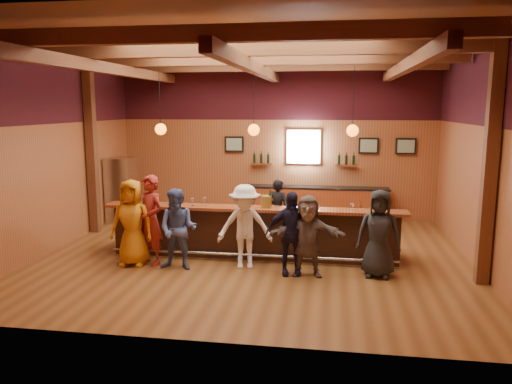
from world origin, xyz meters
TOP-DOWN VIEW (x-y plane):
  - room at (0.00, 0.06)m, footprint 9.04×9.00m
  - bar_counter at (0.02, 0.15)m, footprint 6.30×1.07m
  - back_bar_cabinet at (1.20, 3.72)m, footprint 4.00×0.52m
  - window at (0.80, 3.95)m, footprint 0.95×0.09m
  - framed_pictures at (1.67, 3.94)m, footprint 5.35×0.05m
  - wine_shelves at (0.80, 3.88)m, footprint 3.00×0.18m
  - pendant_lights at (0.00, 0.00)m, footprint 4.24×0.24m
  - stainless_fridge at (-4.10, 2.60)m, footprint 0.70×0.70m
  - customer_orange at (-2.33, -0.94)m, footprint 0.87×0.58m
  - customer_redvest at (-1.99, -0.81)m, footprint 0.80×0.72m
  - customer_denim at (-1.33, -1.06)m, footprint 0.81×0.65m
  - customer_white at (-0.06, -0.77)m, footprint 1.17×0.80m
  - customer_navy at (0.87, -1.04)m, footprint 1.01×0.58m
  - customer_brown at (1.19, -1.06)m, footprint 1.45×0.49m
  - customer_dark at (2.51, -0.91)m, footprint 0.87×0.62m
  - bartender at (0.36, 1.38)m, footprint 0.62×0.49m
  - ice_bucket at (0.28, -0.15)m, footprint 0.23×0.23m
  - bottle_a at (0.36, -0.11)m, footprint 0.08×0.08m
  - bottle_b at (0.77, -0.04)m, footprint 0.07×0.07m
  - glass_a at (-2.36, -0.24)m, footprint 0.08×0.08m
  - glass_b at (-1.79, -0.18)m, footprint 0.08×0.08m
  - glass_c at (-1.28, -0.20)m, footprint 0.08×0.08m
  - glass_d at (-1.02, -0.19)m, footprint 0.09×0.09m
  - glass_e at (-0.27, -0.20)m, footprint 0.08×0.08m
  - glass_f at (0.72, -0.23)m, footprint 0.08×0.08m
  - glass_g at (1.29, -0.10)m, footprint 0.07×0.07m
  - glass_h at (2.03, -0.26)m, footprint 0.08×0.08m

SIDE VIEW (x-z plane):
  - back_bar_cabinet at x=1.20m, z-range 0.00..0.95m
  - bar_counter at x=0.02m, z-range -0.03..1.08m
  - bartender at x=0.36m, z-range 0.00..1.49m
  - customer_brown at x=1.19m, z-range 0.00..1.55m
  - customer_denim at x=-1.33m, z-range 0.00..1.61m
  - customer_navy at x=0.87m, z-range 0.00..1.61m
  - customer_dark at x=2.51m, z-range 0.00..1.66m
  - customer_white at x=-0.06m, z-range 0.00..1.68m
  - customer_orange at x=-2.33m, z-range 0.00..1.75m
  - stainless_fridge at x=-4.10m, z-range 0.00..1.80m
  - customer_redvest at x=-1.99m, z-range 0.00..1.83m
  - glass_g at x=1.29m, z-range 1.15..1.31m
  - glass_f at x=0.72m, z-range 1.15..1.32m
  - glass_c at x=-1.28m, z-range 1.15..1.32m
  - glass_h at x=2.03m, z-range 1.15..1.32m
  - ice_bucket at x=0.28m, z-range 1.11..1.36m
  - bottle_b at x=0.77m, z-range 1.08..1.39m
  - glass_b at x=-1.79m, z-range 1.15..1.34m
  - glass_a at x=-2.36m, z-range 1.15..1.34m
  - glass_e at x=-0.27m, z-range 1.15..1.34m
  - glass_d at x=-1.02m, z-range 1.15..1.34m
  - bottle_a at x=0.36m, z-range 1.07..1.44m
  - wine_shelves at x=0.80m, z-range 1.47..1.77m
  - window at x=0.80m, z-range 1.57..2.52m
  - framed_pictures at x=1.67m, z-range 1.88..2.33m
  - pendant_lights at x=0.00m, z-range 2.02..3.39m
  - room at x=0.00m, z-range 0.95..5.47m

